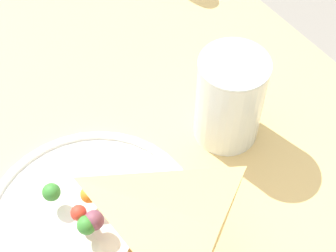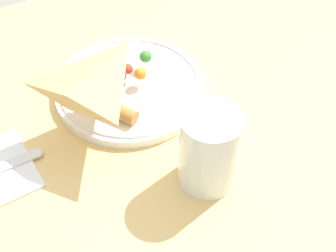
{
  "view_description": "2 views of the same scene",
  "coord_description": "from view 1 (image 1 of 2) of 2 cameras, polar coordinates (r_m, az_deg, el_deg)",
  "views": [
    {
      "loc": [
        -0.3,
        0.13,
        1.31
      ],
      "look_at": [
        0.01,
        -0.09,
        0.81
      ],
      "focal_mm": 55.0,
      "sensor_mm": 36.0,
      "label": 1
    },
    {
      "loc": [
        -0.27,
        -0.54,
        1.38
      ],
      "look_at": [
        -0.04,
        -0.12,
        0.84
      ],
      "focal_mm": 55.0,
      "sensor_mm": 36.0,
      "label": 2
    }
  ],
  "objects": [
    {
      "name": "dining_table",
      "position": [
        0.76,
        -5.22,
        -11.78
      ],
      "size": [
        0.96,
        0.77,
        0.76
      ],
      "color": "#DBB770",
      "rests_on": "ground_plane"
    },
    {
      "name": "plate_pizza",
      "position": [
        0.61,
        -8.47,
        -10.38
      ],
      "size": [
        0.26,
        0.26,
        0.05
      ],
      "color": "white",
      "rests_on": "dining_table"
    },
    {
      "name": "milk_glass",
      "position": [
        0.65,
        6.82,
        2.73
      ],
      "size": [
        0.09,
        0.09,
        0.13
      ],
      "color": "white",
      "rests_on": "dining_table"
    }
  ]
}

